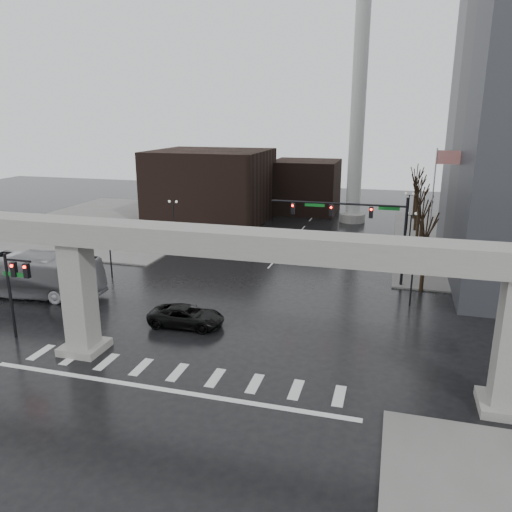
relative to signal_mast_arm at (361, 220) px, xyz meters
The scene contains 23 objects.
ground 21.64m from the signal_mast_arm, 115.57° to the right, with size 160.00×160.00×0.00m, color black.
sidewalk_nw 39.41m from the signal_mast_arm, 153.82° to the left, with size 28.00×36.00×0.15m, color slate.
elevated_guideway 20.35m from the signal_mast_arm, 112.35° to the right, with size 48.00×2.60×8.70m.
building_far_left 32.68m from the signal_mast_arm, 134.74° to the left, with size 16.00×14.00×10.00m, color black.
building_far_mid 35.02m from the signal_mast_arm, 108.32° to the left, with size 10.00×10.00×8.00m, color black.
smokestack 28.38m from the signal_mast_arm, 96.28° to the left, with size 3.60×3.60×30.00m.
signal_mast_arm is the anchor object (origin of this frame).
signal_left_pole 28.09m from the signal_mast_arm, 139.26° to the right, with size 2.30×0.30×6.00m.
flagpole_assembly 7.27m from the signal_mast_arm, 26.93° to the left, with size 2.06×0.12×12.00m.
lamp_right_0 6.99m from the signal_mast_arm, 46.80° to the right, with size 1.22×0.32×5.11m.
lamp_right_1 10.51m from the signal_mast_arm, 63.90° to the left, with size 1.22×0.32×5.11m.
lamp_right_2 23.75m from the signal_mast_arm, 79.01° to the left, with size 1.22×0.32×5.11m.
lamp_left_0 23.12m from the signal_mast_arm, 167.96° to the right, with size 1.22×0.32×5.11m.
lamp_left_1 24.42m from the signal_mast_arm, 157.75° to the left, with size 1.22×0.32×5.11m.
lamp_left_2 32.40m from the signal_mast_arm, 134.11° to the left, with size 1.22×0.32×5.11m.
tree_right_0 6.37m from the signal_mast_arm, ahead, with size 1.09×1.58×7.50m.
tree_right_1 9.57m from the signal_mast_arm, 52.50° to the left, with size 1.09×1.61×7.67m.
tree_right_2 16.45m from the signal_mast_arm, 70.00° to the left, with size 1.10×1.63×7.85m.
tree_right_3 24.04m from the signal_mast_arm, 76.58° to the left, with size 1.11×1.66×8.02m.
tree_right_4 31.83m from the signal_mast_arm, 79.94° to the left, with size 1.12×1.69×8.19m.
pickup_truck 18.13m from the signal_mast_arm, 129.92° to the right, with size 2.52×5.48×1.52m, color black.
city_bus 29.21m from the signal_mast_arm, 157.57° to the right, with size 3.10×13.26×3.69m, color #99999D.
far_car 13.04m from the signal_mast_arm, 141.58° to the left, with size 1.60×3.98×1.36m, color black.
Camera 1 is at (11.76, -25.45, 14.80)m, focal length 35.00 mm.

